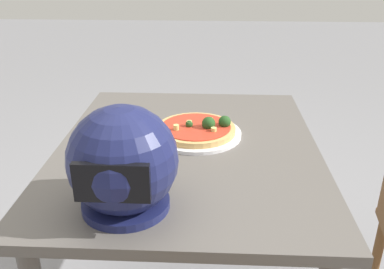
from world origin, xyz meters
The scene contains 4 objects.
dining_table centered at (0.00, 0.00, 0.66)m, with size 0.81×1.00×0.76m.
pizza_plate centered at (-0.02, -0.08, 0.76)m, with size 0.30×0.30×0.01m, color white.
pizza centered at (-0.03, -0.08, 0.78)m, with size 0.26×0.26×0.06m.
motorcycle_helmet centered at (0.13, 0.35, 0.88)m, with size 0.26×0.26×0.26m.
Camera 1 is at (-0.07, 1.19, 1.33)m, focal length 39.49 mm.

